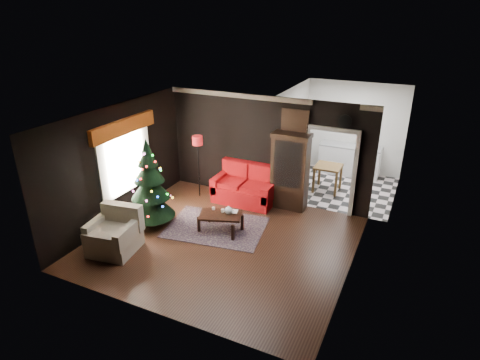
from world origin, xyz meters
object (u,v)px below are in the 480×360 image
at_px(armchair, 113,232).
at_px(wall_clock, 345,121).
at_px(kitchen_table, 327,178).
at_px(floor_lamp, 199,168).
at_px(loveseat, 245,184).
at_px(teapot, 228,210).
at_px(curio_cabinet, 290,173).
at_px(christmas_tree, 150,184).
at_px(coffee_table, 221,222).

relative_size(armchair, wall_clock, 3.07).
distance_m(armchair, kitchen_table, 5.99).
height_order(floor_lamp, wall_clock, wall_clock).
bearing_deg(loveseat, teapot, -79.16).
xyz_separation_m(loveseat, teapot, (0.30, -1.55, 0.03)).
relative_size(curio_cabinet, wall_clock, 5.94).
xyz_separation_m(floor_lamp, christmas_tree, (-0.21, -1.83, 0.22)).
relative_size(armchair, coffee_table, 1.03).
bearing_deg(armchair, loveseat, 56.67).
height_order(curio_cabinet, wall_clock, wall_clock).
relative_size(coffee_table, kitchen_table, 1.27).
height_order(floor_lamp, armchair, floor_lamp).
relative_size(christmas_tree, wall_clock, 6.42).
bearing_deg(coffee_table, wall_clock, 42.74).
distance_m(christmas_tree, armchair, 1.42).
bearing_deg(floor_lamp, wall_clock, 9.56).
xyz_separation_m(floor_lamp, coffee_table, (1.41, -1.43, -0.60)).
xyz_separation_m(loveseat, armchair, (-1.53, -3.33, -0.04)).
bearing_deg(christmas_tree, wall_clock, 32.47).
bearing_deg(teapot, floor_lamp, 139.50).
distance_m(floor_lamp, wall_clock, 3.99).
distance_m(floor_lamp, christmas_tree, 1.85).
bearing_deg(coffee_table, floor_lamp, 134.56).
height_order(loveseat, armchair, loveseat).
distance_m(loveseat, wall_clock, 3.04).
relative_size(curio_cabinet, coffee_table, 2.00).
height_order(loveseat, floor_lamp, floor_lamp).
xyz_separation_m(floor_lamp, teapot, (1.57, -1.34, -0.30)).
bearing_deg(armchair, wall_clock, 35.20).
height_order(christmas_tree, kitchen_table, christmas_tree).
height_order(coffee_table, teapot, teapot).
bearing_deg(teapot, kitchen_table, 64.86).
relative_size(loveseat, christmas_tree, 0.83).
bearing_deg(loveseat, wall_clock, 9.66).
relative_size(loveseat, curio_cabinet, 0.89).
xyz_separation_m(loveseat, curio_cabinet, (1.15, 0.22, 0.45)).
bearing_deg(curio_cabinet, wall_clock, 8.53).
bearing_deg(christmas_tree, armchair, -91.92).
relative_size(christmas_tree, armchair, 2.09).
distance_m(christmas_tree, kitchen_table, 4.99).
bearing_deg(coffee_table, teapot, 30.10).
bearing_deg(loveseat, armchair, -114.63).
distance_m(curio_cabinet, floor_lamp, 2.46).
bearing_deg(teapot, loveseat, 100.84).
xyz_separation_m(christmas_tree, armchair, (-0.04, -1.29, -0.59)).
distance_m(curio_cabinet, coffee_table, 2.24).
height_order(armchair, kitchen_table, armchair).
bearing_deg(wall_clock, coffee_table, -137.26).
relative_size(floor_lamp, coffee_table, 1.87).
height_order(wall_clock, kitchen_table, wall_clock).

